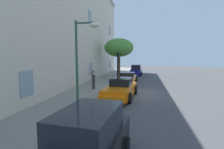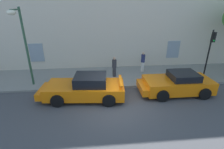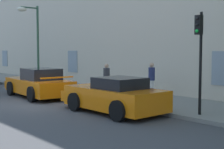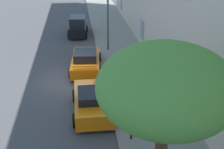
{
  "view_description": "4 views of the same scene",
  "coord_description": "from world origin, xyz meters",
  "px_view_note": "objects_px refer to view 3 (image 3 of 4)",
  "views": [
    {
      "loc": [
        -14.3,
        -1.04,
        3.2
      ],
      "look_at": [
        2.13,
        2.24,
        1.34
      ],
      "focal_mm": 26.94,
      "sensor_mm": 36.0,
      "label": 1
    },
    {
      "loc": [
        -0.91,
        -8.23,
        5.25
      ],
      "look_at": [
        -0.01,
        1.3,
        1.27
      ],
      "focal_mm": 26.99,
      "sensor_mm": 36.0,
      "label": 2
    },
    {
      "loc": [
        13.6,
        -7.36,
        2.4
      ],
      "look_at": [
        2.81,
        1.92,
        1.35
      ],
      "focal_mm": 53.31,
      "sensor_mm": 36.0,
      "label": 3
    },
    {
      "loc": [
        17.88,
        0.25,
        8.43
      ],
      "look_at": [
        0.73,
        2.36,
        0.6
      ],
      "focal_mm": 47.96,
      "sensor_mm": 36.0,
      "label": 4
    }
  ],
  "objects_px": {
    "street_lamp": "(31,30)",
    "pedestrian_admiring": "(107,78)",
    "sportscar_red_lead": "(37,84)",
    "traffic_light": "(200,45)",
    "sportscar_yellow_flank": "(112,96)",
    "pedestrian_strolling": "(152,79)"
  },
  "relations": [
    {
      "from": "sportscar_red_lead",
      "to": "pedestrian_admiring",
      "type": "relative_size",
      "value": 3.29
    },
    {
      "from": "sportscar_yellow_flank",
      "to": "street_lamp",
      "type": "xyz_separation_m",
      "value": [
        -9.29,
        1.4,
        3.03
      ]
    },
    {
      "from": "traffic_light",
      "to": "street_lamp",
      "type": "relative_size",
      "value": 0.71
    },
    {
      "from": "sportscar_yellow_flank",
      "to": "pedestrian_admiring",
      "type": "relative_size",
      "value": 2.9
    },
    {
      "from": "street_lamp",
      "to": "pedestrian_admiring",
      "type": "height_order",
      "value": "street_lamp"
    },
    {
      "from": "sportscar_red_lead",
      "to": "sportscar_yellow_flank",
      "type": "relative_size",
      "value": 1.13
    },
    {
      "from": "street_lamp",
      "to": "pedestrian_admiring",
      "type": "relative_size",
      "value": 3.22
    },
    {
      "from": "traffic_light",
      "to": "street_lamp",
      "type": "xyz_separation_m",
      "value": [
        -12.22,
        -0.08,
        1.08
      ]
    },
    {
      "from": "traffic_light",
      "to": "street_lamp",
      "type": "distance_m",
      "value": 12.26
    },
    {
      "from": "sportscar_red_lead",
      "to": "traffic_light",
      "type": "height_order",
      "value": "traffic_light"
    },
    {
      "from": "street_lamp",
      "to": "pedestrian_admiring",
      "type": "bearing_deg",
      "value": 12.79
    },
    {
      "from": "sportscar_red_lead",
      "to": "traffic_light",
      "type": "relative_size",
      "value": 1.43
    },
    {
      "from": "pedestrian_admiring",
      "to": "pedestrian_strolling",
      "type": "height_order",
      "value": "pedestrian_strolling"
    },
    {
      "from": "sportscar_red_lead",
      "to": "street_lamp",
      "type": "height_order",
      "value": "street_lamp"
    },
    {
      "from": "traffic_light",
      "to": "pedestrian_admiring",
      "type": "xyz_separation_m",
      "value": [
        -6.48,
        1.22,
        -1.64
      ]
    },
    {
      "from": "sportscar_yellow_flank",
      "to": "pedestrian_admiring",
      "type": "distance_m",
      "value": 4.48
    },
    {
      "from": "street_lamp",
      "to": "sportscar_yellow_flank",
      "type": "bearing_deg",
      "value": -8.59
    },
    {
      "from": "pedestrian_admiring",
      "to": "pedestrian_strolling",
      "type": "xyz_separation_m",
      "value": [
        2.41,
        0.81,
        0.06
      ]
    },
    {
      "from": "traffic_light",
      "to": "pedestrian_strolling",
      "type": "relative_size",
      "value": 2.15
    },
    {
      "from": "traffic_light",
      "to": "pedestrian_strolling",
      "type": "bearing_deg",
      "value": 153.44
    },
    {
      "from": "sportscar_red_lead",
      "to": "traffic_light",
      "type": "distance_m",
      "value": 9.03
    },
    {
      "from": "sportscar_red_lead",
      "to": "pedestrian_strolling",
      "type": "height_order",
      "value": "pedestrian_strolling"
    }
  ]
}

